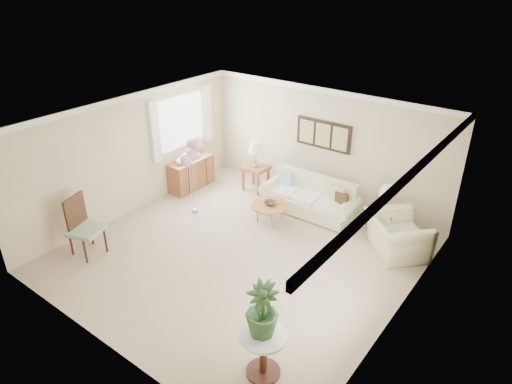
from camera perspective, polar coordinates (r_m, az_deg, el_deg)
ground_plane at (r=8.83m, az=-1.87°, el=-7.67°), size 6.00×6.00×0.00m
room_shell at (r=8.15m, az=-2.23°, el=2.35°), size 6.04×6.04×2.60m
wall_art_triptych at (r=10.34m, az=8.42°, el=7.09°), size 1.35×0.06×0.65m
sofa at (r=10.15m, az=6.76°, el=-0.81°), size 2.20×0.84×0.81m
end_table_left at (r=10.96m, az=-0.04°, el=2.75°), size 0.57×0.52×0.62m
end_table_right at (r=9.56m, az=15.68°, el=-2.64°), size 0.50×0.45×0.54m
lamp_left at (r=10.74m, az=-0.04°, el=5.52°), size 0.35×0.35×0.61m
lamp_right at (r=9.33m, az=16.05°, el=0.01°), size 0.30×0.30×0.53m
coffee_table at (r=9.68m, az=1.74°, el=-1.72°), size 0.79×0.79×0.40m
decor_bowl at (r=9.66m, az=1.79°, el=-1.38°), size 0.29×0.29×0.06m
armchair at (r=9.09m, az=17.19°, el=-5.17°), size 1.50×1.49×0.73m
side_table at (r=6.30m, az=0.93°, el=-18.48°), size 0.65×0.65×0.70m
potted_plant at (r=5.94m, az=0.78°, el=-14.48°), size 0.45×0.45×0.78m
accent_chair at (r=9.16m, az=-20.87°, el=-3.86°), size 0.71×0.71×1.15m
credenza at (r=11.25m, az=-8.10°, el=2.29°), size 0.46×1.20×0.74m
vase_white at (r=10.83m, az=-9.46°, el=3.92°), size 0.21×0.21×0.21m
vase_sage at (r=11.18m, az=-7.49°, el=4.76°), size 0.20×0.20×0.19m
balloon_cluster at (r=9.65m, az=-8.14°, el=4.87°), size 0.51×0.50×1.81m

